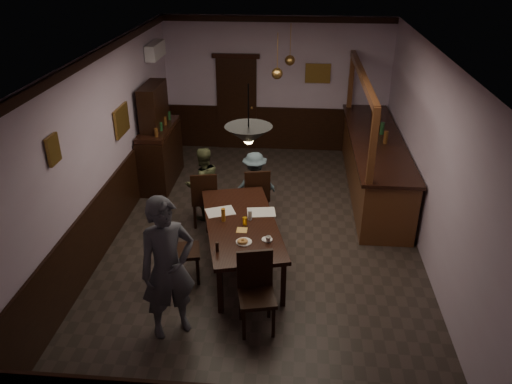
# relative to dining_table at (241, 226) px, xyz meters

# --- Properties ---
(room) EXTENTS (5.01, 8.01, 3.01)m
(room) POSITION_rel_dining_table_xyz_m (0.27, 0.77, 0.81)
(room) COLOR #2D2621
(room) RESTS_ON ground
(dining_table) EXTENTS (1.51, 2.38, 0.75)m
(dining_table) POSITION_rel_dining_table_xyz_m (0.00, 0.00, 0.00)
(dining_table) COLOR black
(dining_table) RESTS_ON ground
(chair_far_left) EXTENTS (0.52, 0.52, 1.01)m
(chair_far_left) POSITION_rel_dining_table_xyz_m (-0.75, 1.12, -0.13)
(chair_far_left) COLOR black
(chair_far_left) RESTS_ON ground
(chair_far_right) EXTENTS (0.50, 0.50, 1.00)m
(chair_far_right) POSITION_rel_dining_table_xyz_m (0.12, 1.34, -0.14)
(chair_far_right) COLOR black
(chair_far_right) RESTS_ON ground
(chair_near) EXTENTS (0.54, 0.54, 1.04)m
(chair_near) POSITION_rel_dining_table_xyz_m (0.33, -1.27, -0.12)
(chair_near) COLOR black
(chair_near) RESTS_ON ground
(chair_side) EXTENTS (0.52, 0.52, 1.00)m
(chair_side) POSITION_rel_dining_table_xyz_m (-0.86, -0.42, -0.13)
(chair_side) COLOR black
(chair_side) RESTS_ON ground
(person_standing) EXTENTS (0.82, 0.75, 1.87)m
(person_standing) POSITION_rel_dining_table_xyz_m (-0.71, -1.47, 0.25)
(person_standing) COLOR #51525C
(person_standing) RESTS_ON ground
(person_seated_left) EXTENTS (0.81, 0.76, 1.32)m
(person_seated_left) POSITION_rel_dining_table_xyz_m (-0.82, 1.39, -0.03)
(person_seated_left) COLOR #44492B
(person_seated_left) RESTS_ON ground
(person_seated_right) EXTENTS (0.86, 0.67, 1.17)m
(person_seated_right) POSITION_rel_dining_table_xyz_m (0.05, 1.61, -0.10)
(person_seated_right) COLOR #4B616C
(person_seated_right) RESTS_ON ground
(newspaper_left) EXTENTS (0.50, 0.44, 0.01)m
(newspaper_left) POSITION_rel_dining_table_xyz_m (-0.35, 0.27, 0.07)
(newspaper_left) COLOR silver
(newspaper_left) RESTS_ON dining_table
(newspaper_right) EXTENTS (0.46, 0.36, 0.01)m
(newspaper_right) POSITION_rel_dining_table_xyz_m (0.27, 0.31, 0.07)
(newspaper_right) COLOR silver
(newspaper_right) RESTS_ON dining_table
(napkin) EXTENTS (0.18, 0.18, 0.00)m
(napkin) POSITION_rel_dining_table_xyz_m (0.04, -0.22, 0.07)
(napkin) COLOR #E7B055
(napkin) RESTS_ON dining_table
(saucer) EXTENTS (0.15, 0.15, 0.01)m
(saucer) POSITION_rel_dining_table_xyz_m (0.41, -0.45, 0.07)
(saucer) COLOR white
(saucer) RESTS_ON dining_table
(coffee_cup) EXTENTS (0.10, 0.10, 0.07)m
(coffee_cup) POSITION_rel_dining_table_xyz_m (0.43, -0.50, 0.11)
(coffee_cup) COLOR white
(coffee_cup) RESTS_ON saucer
(pastry_plate) EXTENTS (0.22, 0.22, 0.01)m
(pastry_plate) POSITION_rel_dining_table_xyz_m (0.10, -0.54, 0.07)
(pastry_plate) COLOR white
(pastry_plate) RESTS_ON dining_table
(pastry_ring_a) EXTENTS (0.13, 0.13, 0.04)m
(pastry_ring_a) POSITION_rel_dining_table_xyz_m (0.07, -0.57, 0.10)
(pastry_ring_a) COLOR #C68C47
(pastry_ring_a) RESTS_ON pastry_plate
(pastry_ring_b) EXTENTS (0.13, 0.13, 0.04)m
(pastry_ring_b) POSITION_rel_dining_table_xyz_m (0.09, -0.56, 0.10)
(pastry_ring_b) COLOR #C68C47
(pastry_ring_b) RESTS_ON pastry_plate
(soda_can) EXTENTS (0.07, 0.07, 0.12)m
(soda_can) POSITION_rel_dining_table_xyz_m (0.06, -0.07, 0.12)
(soda_can) COLOR #FFB315
(soda_can) RESTS_ON dining_table
(beer_glass) EXTENTS (0.06, 0.06, 0.20)m
(beer_glass) POSITION_rel_dining_table_xyz_m (-0.26, 0.02, 0.16)
(beer_glass) COLOR #BF721E
(beer_glass) RESTS_ON dining_table
(water_glass) EXTENTS (0.06, 0.06, 0.15)m
(water_glass) POSITION_rel_dining_table_xyz_m (0.12, 0.09, 0.14)
(water_glass) COLOR silver
(water_glass) RESTS_ON dining_table
(pepper_mill) EXTENTS (0.04, 0.04, 0.14)m
(pepper_mill) POSITION_rel_dining_table_xyz_m (-0.23, -0.78, 0.13)
(pepper_mill) COLOR black
(pepper_mill) RESTS_ON dining_table
(sideboard) EXTENTS (0.54, 1.52, 2.01)m
(sideboard) POSITION_rel_dining_table_xyz_m (-1.94, 2.75, 0.12)
(sideboard) COLOR black
(sideboard) RESTS_ON ground
(bar_counter) EXTENTS (0.96, 4.13, 2.32)m
(bar_counter) POSITION_rel_dining_table_xyz_m (2.26, 2.72, -0.10)
(bar_counter) COLOR #492613
(bar_counter) RESTS_ON ground
(door_back) EXTENTS (0.90, 0.06, 2.10)m
(door_back) POSITION_rel_dining_table_xyz_m (-0.63, 4.72, 0.36)
(door_back) COLOR black
(door_back) RESTS_ON ground
(ac_unit) EXTENTS (0.20, 0.85, 0.30)m
(ac_unit) POSITION_rel_dining_table_xyz_m (-2.11, 3.67, 1.76)
(ac_unit) COLOR white
(ac_unit) RESTS_ON ground
(picture_left_small) EXTENTS (0.04, 0.28, 0.36)m
(picture_left_small) POSITION_rel_dining_table_xyz_m (-2.19, -0.83, 1.46)
(picture_left_small) COLOR olive
(picture_left_small) RESTS_ON ground
(picture_left_large) EXTENTS (0.04, 0.62, 0.48)m
(picture_left_large) POSITION_rel_dining_table_xyz_m (-2.19, 1.57, 1.01)
(picture_left_large) COLOR olive
(picture_left_large) RESTS_ON ground
(picture_back) EXTENTS (0.55, 0.04, 0.42)m
(picture_back) POSITION_rel_dining_table_xyz_m (1.17, 4.73, 1.11)
(picture_back) COLOR olive
(picture_back) RESTS_ON ground
(pendant_iron) EXTENTS (0.56, 0.56, 0.72)m
(pendant_iron) POSITION_rel_dining_table_xyz_m (0.20, -0.78, 1.71)
(pendant_iron) COLOR black
(pendant_iron) RESTS_ON ground
(pendant_brass_mid) EXTENTS (0.20, 0.20, 0.81)m
(pendant_brass_mid) POSITION_rel_dining_table_xyz_m (0.37, 2.59, 1.61)
(pendant_brass_mid) COLOR #BF8C3F
(pendant_brass_mid) RESTS_ON ground
(pendant_brass_far) EXTENTS (0.20, 0.20, 0.81)m
(pendant_brass_far) POSITION_rel_dining_table_xyz_m (0.57, 3.67, 1.61)
(pendant_brass_far) COLOR #BF8C3F
(pendant_brass_far) RESTS_ON ground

